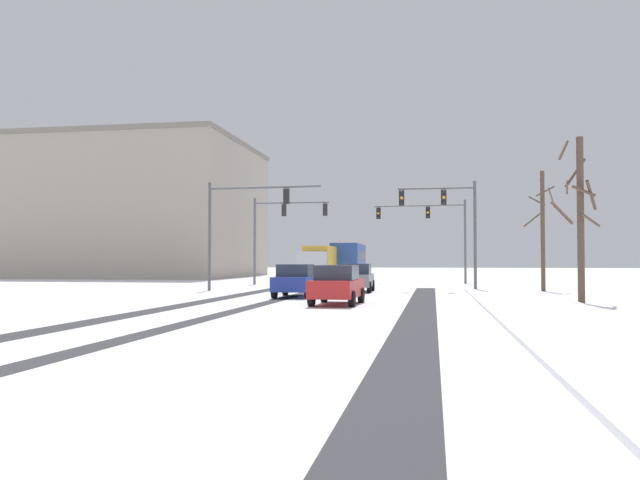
% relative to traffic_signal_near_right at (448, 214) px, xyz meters
% --- Properties ---
extents(wheel_track_left_lane, '(1.18, 37.70, 0.01)m').
position_rel_traffic_signal_near_right_xyz_m(wheel_track_left_lane, '(-1.38, -15.08, -4.58)').
color(wheel_track_left_lane, '#38383D').
rests_on(wheel_track_left_lane, ground).
extents(wheel_track_right_lane, '(0.73, 37.70, 0.01)m').
position_rel_traffic_signal_near_right_xyz_m(wheel_track_right_lane, '(-7.91, -15.08, -4.58)').
color(wheel_track_right_lane, '#38383D').
rests_on(wheel_track_right_lane, ground).
extents(wheel_track_center, '(1.05, 37.70, 0.01)m').
position_rel_traffic_signal_near_right_xyz_m(wheel_track_center, '(-10.85, -15.08, -4.58)').
color(wheel_track_center, '#38383D').
rests_on(wheel_track_center, ground).
extents(sidewalk_kerb_right, '(4.00, 37.70, 0.12)m').
position_rel_traffic_signal_near_right_xyz_m(sidewalk_kerb_right, '(2.95, -16.79, -4.52)').
color(sidewalk_kerb_right, white).
rests_on(sidewalk_kerb_right, ground).
extents(traffic_signal_near_right, '(4.61, 0.47, 6.50)m').
position_rel_traffic_signal_near_right_xyz_m(traffic_signal_near_right, '(0.00, 0.00, 0.00)').
color(traffic_signal_near_right, '#56565B').
rests_on(traffic_signal_near_right, ground).
extents(traffic_signal_far_right, '(7.17, 0.68, 6.50)m').
position_rel_traffic_signal_near_right_xyz_m(traffic_signal_far_right, '(-0.96, 12.22, 0.11)').
color(traffic_signal_far_right, '#56565B').
rests_on(traffic_signal_far_right, ground).
extents(traffic_signal_far_left, '(5.77, 0.41, 6.50)m').
position_rel_traffic_signal_near_right_xyz_m(traffic_signal_far_left, '(-12.16, 8.06, 0.05)').
color(traffic_signal_far_left, '#56565B').
rests_on(traffic_signal_far_left, ground).
extents(traffic_signal_near_left, '(6.96, 0.61, 6.50)m').
position_rel_traffic_signal_near_right_xyz_m(traffic_signal_near_left, '(-12.18, -2.06, -0.10)').
color(traffic_signal_near_left, '#56565B').
rests_on(traffic_signal_near_left, ground).
extents(car_grey_lead, '(1.90, 4.13, 1.62)m').
position_rel_traffic_signal_near_right_xyz_m(car_grey_lead, '(-5.24, -1.94, -3.76)').
color(car_grey_lead, slate).
rests_on(car_grey_lead, ground).
extents(car_blue_second, '(1.89, 4.13, 1.62)m').
position_rel_traffic_signal_near_right_xyz_m(car_blue_second, '(-7.59, -7.71, -3.76)').
color(car_blue_second, '#233899').
rests_on(car_blue_second, ground).
extents(car_red_third, '(1.94, 4.15, 1.62)m').
position_rel_traffic_signal_near_right_xyz_m(car_red_third, '(-4.79, -12.76, -3.76)').
color(car_red_third, red).
rests_on(car_red_third, ground).
extents(bus_oncoming, '(2.96, 11.08, 3.38)m').
position_rel_traffic_signal_near_right_xyz_m(bus_oncoming, '(-9.03, 24.03, -2.59)').
color(bus_oncoming, '#284793').
rests_on(bus_oncoming, ground).
extents(box_truck_delivery, '(2.34, 7.41, 3.02)m').
position_rel_traffic_signal_near_right_xyz_m(box_truck_delivery, '(-10.54, 15.36, -2.94)').
color(box_truck_delivery, '#B7BABF').
rests_on(box_truck_delivery, ground).
extents(bare_tree_sidewalk_mid, '(1.89, 2.04, 7.08)m').
position_rel_traffic_signal_near_right_xyz_m(bare_tree_sidewalk_mid, '(5.21, -10.30, -0.81)').
color(bare_tree_sidewalk_mid, brown).
rests_on(bare_tree_sidewalk_mid, ground).
extents(bare_tree_sidewalk_far, '(1.86, 1.89, 7.07)m').
position_rel_traffic_signal_near_right_xyz_m(bare_tree_sidewalk_far, '(5.43, 0.50, -0.89)').
color(bare_tree_sidewalk_far, brown).
rests_on(bare_tree_sidewalk_far, ground).
extents(office_building_far_left_block, '(27.73, 21.74, 14.63)m').
position_rel_traffic_signal_near_right_xyz_m(office_building_far_left_block, '(-34.84, 28.27, 2.74)').
color(office_building_far_left_block, '#A89E8E').
rests_on(office_building_far_left_block, ground).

